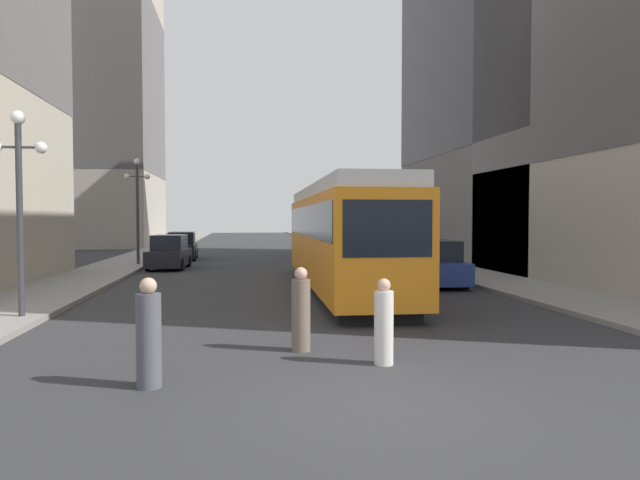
% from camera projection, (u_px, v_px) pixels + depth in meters
% --- Properties ---
extents(ground_plane, '(200.00, 200.00, 0.00)m').
position_uv_depth(ground_plane, '(381.00, 404.00, 7.94)').
color(ground_plane, '#303033').
extents(sidewalk_left, '(3.22, 120.00, 0.15)m').
position_uv_depth(sidewalk_left, '(159.00, 250.00, 46.20)').
color(sidewalk_left, gray).
rests_on(sidewalk_left, ground).
extents(sidewalk_right, '(3.22, 120.00, 0.15)m').
position_uv_depth(sidewalk_right, '(360.00, 248.00, 48.74)').
color(sidewalk_right, gray).
rests_on(sidewalk_right, ground).
extents(streetcar, '(3.00, 14.95, 3.89)m').
position_uv_depth(streetcar, '(340.00, 234.00, 20.56)').
color(streetcar, black).
rests_on(streetcar, ground).
extents(transit_bus, '(2.73, 11.29, 3.45)m').
position_uv_depth(transit_bus, '(339.00, 229.00, 39.55)').
color(transit_bus, black).
rests_on(transit_bus, ground).
extents(parked_car_left_near, '(2.08, 4.35, 1.82)m').
position_uv_depth(parked_car_left_near, '(169.00, 253.00, 29.51)').
color(parked_car_left_near, black).
rests_on(parked_car_left_near, ground).
extents(parked_car_left_mid, '(2.01, 4.83, 1.82)m').
position_uv_depth(parked_car_left_mid, '(182.00, 247.00, 36.29)').
color(parked_car_left_mid, black).
rests_on(parked_car_left_mid, ground).
extents(parked_car_right_far, '(2.04, 4.38, 1.82)m').
position_uv_depth(parked_car_right_far, '(433.00, 264.00, 22.08)').
color(parked_car_right_far, black).
rests_on(parked_car_right_far, ground).
extents(pedestrian_crossing_near, '(0.36, 0.36, 1.59)m').
position_uv_depth(pedestrian_crossing_near, '(384.00, 324.00, 10.07)').
color(pedestrian_crossing_near, beige).
rests_on(pedestrian_crossing_near, ground).
extents(pedestrian_crossing_far, '(0.39, 0.39, 1.75)m').
position_uv_depth(pedestrian_crossing_far, '(149.00, 336.00, 8.69)').
color(pedestrian_crossing_far, '#4C4C56').
rests_on(pedestrian_crossing_far, ground).
extents(pedestrian_on_sidewalk, '(0.38, 0.38, 1.70)m').
position_uv_depth(pedestrian_on_sidewalk, '(301.00, 312.00, 11.10)').
color(pedestrian_on_sidewalk, '#6B5B4C').
rests_on(pedestrian_on_sidewalk, ground).
extents(lamp_post_left_near, '(1.41, 0.36, 5.31)m').
position_uv_depth(lamp_post_left_near, '(19.00, 181.00, 14.15)').
color(lamp_post_left_near, '#333338').
rests_on(lamp_post_left_near, sidewalk_left).
extents(lamp_post_left_far, '(1.41, 0.36, 5.90)m').
position_uv_depth(lamp_post_left_far, '(137.00, 195.00, 30.71)').
color(lamp_post_left_far, '#333338').
rests_on(lamp_post_left_far, sidewalk_left).
extents(building_left_midblock, '(15.61, 15.37, 28.56)m').
position_uv_depth(building_left_midblock, '(76.00, 96.00, 53.83)').
color(building_left_midblock, '#A89E8E').
rests_on(building_left_midblock, ground).
extents(building_right_midblock, '(11.56, 19.19, 27.05)m').
position_uv_depth(building_right_midblock, '(536.00, 32.00, 32.99)').
color(building_right_midblock, slate).
rests_on(building_right_midblock, ground).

